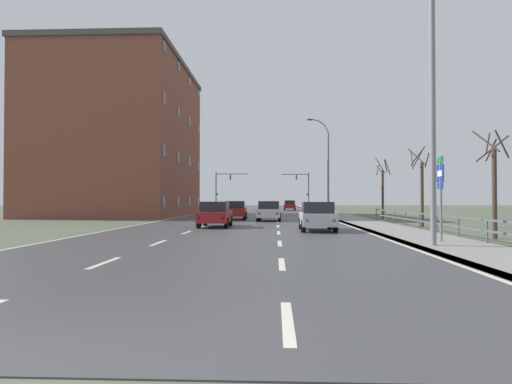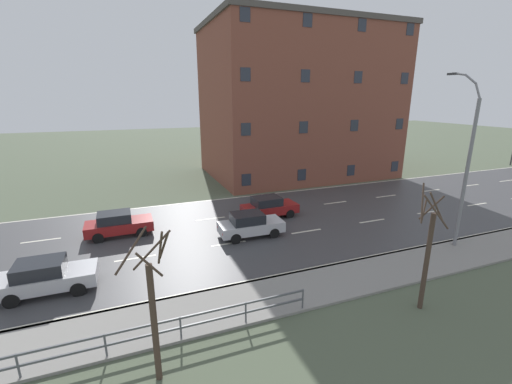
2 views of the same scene
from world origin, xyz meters
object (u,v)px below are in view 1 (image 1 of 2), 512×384
(car_distant, at_px, (269,211))
(car_far_right, at_px, (236,210))
(traffic_signal_left, at_px, (222,185))
(car_far_left, at_px, (290,205))
(brick_building, at_px, (122,140))
(street_lamp_foreground, at_px, (428,96))
(highway_sign, at_px, (441,188))
(car_near_left, at_px, (317,216))
(traffic_signal_right, at_px, (304,186))
(street_lamp_midground, at_px, (327,168))
(car_near_right, at_px, (215,214))

(car_distant, xyz_separation_m, car_far_right, (-2.88, 2.55, 0.00))
(traffic_signal_left, distance_m, car_far_left, 12.90)
(traffic_signal_left, xyz_separation_m, car_far_right, (5.70, -37.41, -3.36))
(car_distant, xyz_separation_m, brick_building, (-15.86, 11.55, 7.26))
(street_lamp_foreground, height_order, highway_sign, street_lamp_foreground)
(car_far_right, distance_m, brick_building, 17.39)
(car_distant, bearing_deg, traffic_signal_left, 103.51)
(car_far_left, height_order, brick_building, brick_building)
(street_lamp_foreground, relative_size, car_far_right, 2.59)
(car_near_left, bearing_deg, traffic_signal_right, 87.60)
(car_far_left, bearing_deg, traffic_signal_left, 156.14)
(street_lamp_midground, height_order, car_distant, street_lamp_midground)
(car_far_left, bearing_deg, car_near_left, -89.06)
(highway_sign, distance_m, car_near_right, 14.08)
(street_lamp_foreground, distance_m, car_far_right, 23.89)
(highway_sign, height_order, car_far_left, highway_sign)
(traffic_signal_left, relative_size, car_distant, 1.52)
(traffic_signal_left, bearing_deg, traffic_signal_right, 7.50)
(car_far_left, relative_size, brick_building, 0.21)
(street_lamp_midground, relative_size, car_near_left, 2.44)
(car_near_left, bearing_deg, car_far_left, 90.51)
(traffic_signal_right, height_order, car_far_left, traffic_signal_right)
(car_near_right, height_order, car_near_left, same)
(street_lamp_foreground, bearing_deg, street_lamp_midground, 89.97)
(highway_sign, distance_m, car_far_right, 22.53)
(brick_building, bearing_deg, street_lamp_midground, -1.83)
(street_lamp_midground, height_order, highway_sign, street_lamp_midground)
(highway_sign, height_order, car_distant, highway_sign)
(street_lamp_foreground, xyz_separation_m, traffic_signal_right, (-0.36, 61.06, -1.16))
(highway_sign, relative_size, car_far_left, 0.81)
(highway_sign, xyz_separation_m, traffic_signal_right, (-1.30, 59.60, 1.98))
(traffic_signal_right, bearing_deg, street_lamp_midground, -89.31)
(car_far_left, bearing_deg, car_distant, -93.56)
(car_near_right, height_order, car_far_left, same)
(street_lamp_midground, height_order, traffic_signal_left, street_lamp_midground)
(highway_sign, relative_size, car_near_right, 0.81)
(highway_sign, relative_size, traffic_signal_right, 0.53)
(street_lamp_foreground, relative_size, car_far_left, 2.61)
(traffic_signal_right, bearing_deg, brick_building, -125.11)
(traffic_signal_left, height_order, brick_building, brick_building)
(traffic_signal_right, relative_size, traffic_signal_left, 1.00)
(car_near_right, height_order, car_distant, same)
(traffic_signal_right, xyz_separation_m, car_near_right, (-8.59, -49.67, -3.31))
(traffic_signal_right, distance_m, car_far_left, 8.25)
(car_distant, bearing_deg, car_far_left, 86.91)
(street_lamp_midground, relative_size, car_near_right, 2.43)
(car_near_right, xyz_separation_m, car_near_left, (5.91, -3.02, 0.00))
(car_near_right, bearing_deg, brick_building, 122.45)
(street_lamp_foreground, bearing_deg, traffic_signal_right, 90.34)
(car_near_left, bearing_deg, highway_sign, -59.55)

